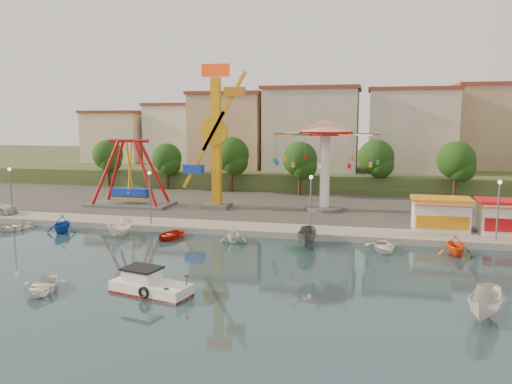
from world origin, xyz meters
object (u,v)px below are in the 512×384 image
(wave_swinger, at_px, (325,144))
(pirate_ship_ride, at_px, (130,174))
(cabin_motorboat, at_px, (149,286))
(skiff, at_px, (486,305))
(kamikaze_tower, at_px, (218,140))
(rowboat_a, at_px, (41,286))

(wave_swinger, bearing_deg, pirate_ship_ride, -174.71)
(cabin_motorboat, bearing_deg, skiff, 15.00)
(cabin_motorboat, bearing_deg, wave_swinger, 87.02)
(pirate_ship_ride, xyz_separation_m, kamikaze_tower, (10.93, 0.36, 4.15))
(pirate_ship_ride, height_order, cabin_motorboat, pirate_ship_ride)
(rowboat_a, bearing_deg, pirate_ship_ride, 82.87)
(pirate_ship_ride, distance_m, kamikaze_tower, 11.70)
(wave_swinger, xyz_separation_m, cabin_motorboat, (-8.47, -28.55, -7.70))
(skiff, bearing_deg, kamikaze_tower, 152.79)
(wave_swinger, relative_size, skiff, 2.72)
(kamikaze_tower, height_order, rowboat_a, kamikaze_tower)
(cabin_motorboat, bearing_deg, rowboat_a, -156.83)
(pirate_ship_ride, distance_m, rowboat_a, 28.91)
(pirate_ship_ride, bearing_deg, kamikaze_tower, 1.88)
(wave_swinger, height_order, rowboat_a, wave_swinger)
(wave_swinger, bearing_deg, kamikaze_tower, -171.66)
(wave_swinger, distance_m, rowboat_a, 34.37)
(pirate_ship_ride, relative_size, rowboat_a, 2.57)
(kamikaze_tower, height_order, skiff, kamikaze_tower)
(kamikaze_tower, distance_m, rowboat_a, 29.30)
(pirate_ship_ride, relative_size, wave_swinger, 0.86)
(kamikaze_tower, bearing_deg, wave_swinger, 8.34)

